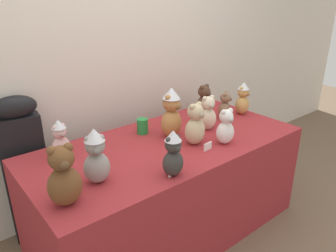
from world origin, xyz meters
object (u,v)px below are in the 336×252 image
Objects in this scene: teddy_bear_cream at (208,114)px; teddy_bear_snow at (226,128)px; teddy_bear_blush at (60,139)px; teddy_bear_cocoa at (204,102)px; instrument_case at (26,170)px; teddy_bear_honey at (243,99)px; teddy_bear_sand at (195,125)px; party_cup_green at (142,126)px; teddy_bear_mocha at (225,106)px; display_table at (168,187)px; teddy_bear_caramel at (171,113)px; teddy_bear_ash at (96,157)px; teddy_bear_chestnut at (64,177)px; teddy_bear_charcoal at (173,154)px.

teddy_bear_snow is at bearing -97.56° from teddy_bear_cream.
teddy_bear_cocoa is at bearing -8.38° from teddy_bear_blush.
teddy_bear_honey is at bearing -10.69° from instrument_case.
instrument_case is at bearing 158.30° from teddy_bear_cocoa.
teddy_bear_sand is 2.63× the size of party_cup_green.
instrument_case is at bearing 126.70° from teddy_bear_mocha.
teddy_bear_caramel reaches higher than display_table.
teddy_bear_mocha is at bearing -14.82° from teddy_bear_blush.
teddy_bear_mocha is at bearing 13.33° from teddy_bear_sand.
teddy_bear_ash reaches higher than teddy_bear_blush.
teddy_bear_cream is at bearing -20.88° from teddy_bear_blush.
instrument_case is 4.30× the size of teddy_bear_blush.
teddy_bear_snow is 0.80× the size of teddy_bear_ash.
teddy_bear_ash is (-0.60, -0.15, 0.51)m from display_table.
teddy_bear_blush is (-0.93, 0.50, 0.01)m from teddy_bear_snow.
teddy_bear_chestnut is at bearing -148.52° from party_cup_green.
teddy_bear_ash is (-1.16, -0.37, 0.03)m from teddy_bear_cocoa.
teddy_bear_caramel is 0.72m from teddy_bear_ash.
teddy_bear_snow is 0.63m from teddy_bear_honey.
teddy_bear_ash is 0.73m from teddy_bear_sand.
teddy_bear_cream is 0.48m from party_cup_green.
teddy_bear_cream is 0.28m from teddy_bear_sand.
teddy_bear_caramel is at bearing 131.01° from teddy_bear_snow.
teddy_bear_cream is 0.73× the size of teddy_bear_caramel.
teddy_bear_sand is at bearing 150.04° from teddy_bear_snow.
instrument_case reaches higher than teddy_bear_cream.
teddy_bear_ash is at bearing 173.93° from teddy_bear_sand.
display_table is 0.79m from teddy_bear_mocha.
instrument_case is at bearing 123.85° from teddy_bear_ash.
teddy_bear_mocha is at bearing -65.27° from teddy_bear_cocoa.
teddy_bear_mocha is (0.27, 0.07, -0.02)m from teddy_bear_cream.
party_cup_green is at bearing -16.96° from instrument_case.
teddy_bear_ash reaches higher than teddy_bear_mocha.
teddy_bear_honey is at bearing 22.76° from teddy_bear_charcoal.
teddy_bear_sand is at bearing 166.99° from teddy_bear_mocha.
teddy_bear_cream reaches higher than teddy_bear_mocha.
teddy_bear_snow is at bearing 12.66° from teddy_bear_ash.
teddy_bear_honey is at bearing -18.46° from teddy_bear_caramel.
teddy_bear_caramel is 0.20m from teddy_bear_sand.
teddy_bear_sand is at bearing -141.91° from teddy_bear_cream.
teddy_bear_sand is (0.94, 0.11, -0.01)m from teddy_bear_chestnut.
instrument_case is 1.42m from teddy_bear_cocoa.
teddy_bear_mocha is (0.64, 0.07, 0.46)m from display_table.
teddy_bear_cream is 0.28m from teddy_bear_mocha.
teddy_bear_blush is (-1.19, 0.03, -0.00)m from teddy_bear_cocoa.
teddy_bear_cream reaches higher than teddy_bear_blush.
teddy_bear_mocha is 0.71× the size of teddy_bear_ash.
teddy_bear_sand is 1.17× the size of teddy_bear_blush.
teddy_bear_charcoal is at bearing -63.75° from teddy_bear_blush.
display_table is 5.29× the size of teddy_bear_caramel.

